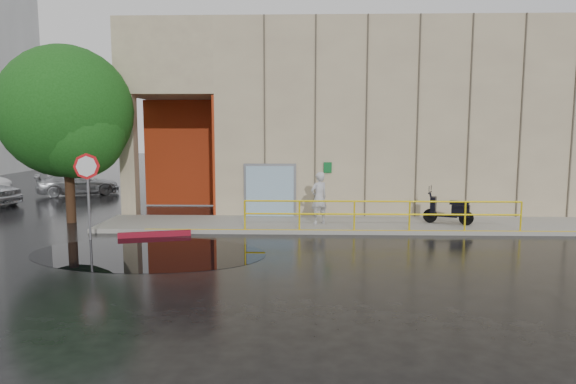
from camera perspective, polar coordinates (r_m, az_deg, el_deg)
name	(u,v)px	position (r m, az deg, el deg)	size (l,w,h in m)	color
ground	(250,256)	(14.93, -4.24, -7.08)	(120.00, 120.00, 0.00)	black
sidewalk	(369,225)	(19.39, 9.02, -3.61)	(20.00, 3.00, 0.15)	gray
building	(376,117)	(25.64, 9.80, 8.25)	(20.00, 10.17, 8.00)	tan
guardrail	(382,215)	(18.01, 10.39, -2.51)	(9.56, 0.06, 1.03)	yellow
person	(319,198)	(18.83, 3.47, -0.67)	(0.70, 0.46, 1.92)	#B7B6BB
scooter	(449,202)	(19.69, 17.47, -1.12)	(1.83, 1.23, 1.39)	black
stop_sign	(87,178)	(17.91, -21.41, 1.49)	(0.65, 0.62, 2.85)	slate
red_curb	(155,234)	(17.98, -14.58, -4.56)	(2.40, 0.18, 0.18)	maroon
puddle	(148,253)	(15.74, -15.27, -6.56)	(6.99, 4.30, 0.01)	black
car_c	(78,184)	(30.39, -22.30, 0.87)	(1.75, 4.30, 1.25)	#ABADB2
tree_near	(69,117)	(21.27, -23.18, 7.69)	(4.99, 4.99, 6.77)	black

